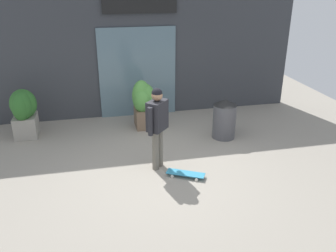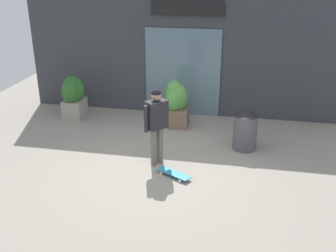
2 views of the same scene
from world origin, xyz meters
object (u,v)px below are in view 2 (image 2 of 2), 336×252
skateboarder (157,119)px  planter_box_right (73,94)px  skateboard (174,173)px  trash_bin (245,129)px  planter_box_left (176,102)px

skateboarder → planter_box_right: bearing=-176.3°
skateboard → planter_box_right: 4.09m
skateboarder → skateboard: bearing=-5.8°
skateboarder → trash_bin: (1.76, 1.06, -0.52)m
skateboarder → trash_bin: skateboarder is taller
skateboarder → planter_box_left: 2.05m
planter_box_right → trash_bin: planter_box_right is taller
skateboard → trash_bin: size_ratio=0.79×
skateboard → planter_box_left: size_ratio=0.60×
trash_bin → planter_box_right: bearing=167.4°
skateboarder → skateboard: skateboarder is taller
skateboard → planter_box_right: planter_box_right is taller
planter_box_right → trash_bin: size_ratio=1.23×
planter_box_left → trash_bin: bearing=-29.2°
planter_box_left → planter_box_right: bearing=179.2°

